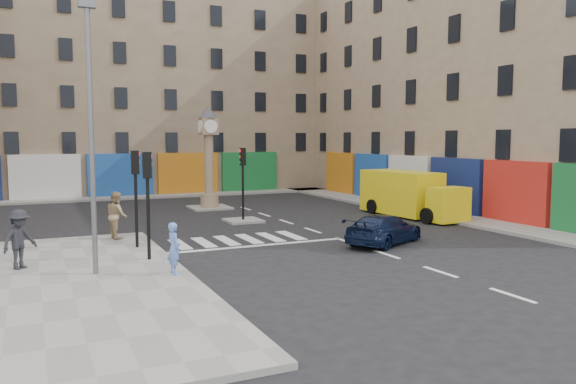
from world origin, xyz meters
TOP-DOWN VIEW (x-y plane):
  - ground at (0.00, 0.00)m, footprint 120.00×120.00m
  - sidewalk_left at (-11.00, -2.00)m, footprint 7.00×16.00m
  - sidewalk_right at (8.70, 10.00)m, footprint 2.60×30.00m
  - sidewalk_far at (-4.00, 22.20)m, footprint 32.00×2.40m
  - island_near at (-2.00, 8.00)m, footprint 1.80×1.80m
  - island_far at (-2.00, 14.00)m, footprint 2.40×2.40m
  - building_right at (15.00, 10.00)m, footprint 10.00×30.00m
  - building_far at (-4.00, 28.00)m, footprint 32.00×10.00m
  - traffic_light_left_near at (-8.30, 0.20)m, footprint 0.28×0.22m
  - traffic_light_left_far at (-8.30, 2.60)m, footprint 0.28×0.22m
  - traffic_light_island at (-2.00, 8.00)m, footprint 0.28×0.22m
  - lamp_post at (-10.20, -1.20)m, footprint 0.50×0.25m
  - clock_pillar at (-2.00, 14.00)m, footprint 1.20×1.20m
  - navy_sedan at (1.14, -0.16)m, footprint 4.54×3.48m
  - yellow_van at (7.00, 6.06)m, footprint 2.66×6.90m
  - pedestrian_blue at (-8.00, -2.25)m, footprint 0.47×0.64m
  - pedestrian_tan at (-8.72, 4.88)m, footprint 0.89×1.07m
  - pedestrian_dark at (-12.32, 0.50)m, footprint 1.39×1.35m

SIDE VIEW (x-z plane):
  - ground at x=0.00m, z-range 0.00..0.00m
  - island_near at x=-2.00m, z-range 0.00..0.12m
  - island_far at x=-2.00m, z-range 0.00..0.12m
  - sidewalk_left at x=-11.00m, z-range 0.00..0.15m
  - sidewalk_right at x=8.70m, z-range 0.00..0.15m
  - sidewalk_far at x=-4.00m, z-range 0.00..0.15m
  - navy_sedan at x=1.14m, z-range 0.00..1.23m
  - pedestrian_blue at x=-8.00m, z-range 0.15..1.75m
  - pedestrian_dark at x=-12.32m, z-range 0.15..2.06m
  - pedestrian_tan at x=-8.72m, z-range 0.15..2.11m
  - yellow_van at x=7.00m, z-range -0.01..2.46m
  - traffic_light_island at x=-2.00m, z-range 0.74..4.44m
  - traffic_light_left_near at x=-8.30m, z-range 0.77..4.47m
  - traffic_light_left_far at x=-8.30m, z-range 0.77..4.47m
  - clock_pillar at x=-2.00m, z-range 0.50..6.60m
  - lamp_post at x=-10.20m, z-range 0.64..8.94m
  - building_right at x=15.00m, z-range 0.00..16.00m
  - building_far at x=-4.00m, z-range 0.00..17.00m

